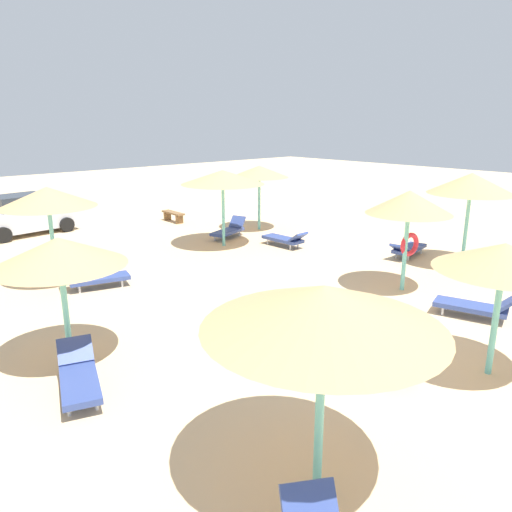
{
  "coord_description": "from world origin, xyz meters",
  "views": [
    {
      "loc": [
        -8.62,
        -6.46,
        4.77
      ],
      "look_at": [
        0.0,
        3.0,
        1.2
      ],
      "focal_mm": 34.32,
      "sensor_mm": 36.0,
      "label": 1
    }
  ],
  "objects_px": {
    "parasol_2": "(223,177)",
    "bench_0": "(173,215)",
    "parasol_5": "(324,308)",
    "lounger_7": "(229,230)",
    "lounger_2": "(285,239)",
    "lounger_3": "(379,349)",
    "parasol_6": "(48,197)",
    "parasol_4": "(409,203)",
    "parasol_3": "(504,257)",
    "parasol_0": "(59,252)",
    "lounger_4": "(476,306)",
    "lounger_0": "(79,375)",
    "lounger_6": "(94,278)",
    "parked_car": "(25,215)",
    "parasol_1": "(471,184)",
    "parasol_7": "(259,172)"
  },
  "relations": [
    {
      "from": "parasol_4",
      "to": "lounger_4",
      "type": "distance_m",
      "value": 3.31
    },
    {
      "from": "parasol_6",
      "to": "parasol_4",
      "type": "bearing_deg",
      "value": -46.03
    },
    {
      "from": "parasol_4",
      "to": "lounger_0",
      "type": "relative_size",
      "value": 1.45
    },
    {
      "from": "lounger_6",
      "to": "parked_car",
      "type": "height_order",
      "value": "parked_car"
    },
    {
      "from": "parasol_5",
      "to": "lounger_7",
      "type": "distance_m",
      "value": 14.73
    },
    {
      "from": "parasol_0",
      "to": "parasol_3",
      "type": "relative_size",
      "value": 0.99
    },
    {
      "from": "parasol_5",
      "to": "bench_0",
      "type": "xyz_separation_m",
      "value": [
        8.34,
        16.32,
        -2.21
      ]
    },
    {
      "from": "lounger_6",
      "to": "parked_car",
      "type": "relative_size",
      "value": 0.48
    },
    {
      "from": "parasol_3",
      "to": "parasol_1",
      "type": "bearing_deg",
      "value": 29.04
    },
    {
      "from": "parasol_3",
      "to": "parked_car",
      "type": "bearing_deg",
      "value": 97.82
    },
    {
      "from": "parasol_3",
      "to": "lounger_2",
      "type": "distance_m",
      "value": 10.65
    },
    {
      "from": "lounger_0",
      "to": "parked_car",
      "type": "height_order",
      "value": "parked_car"
    },
    {
      "from": "parasol_2",
      "to": "parasol_6",
      "type": "xyz_separation_m",
      "value": [
        -6.58,
        -0.09,
        -0.07
      ]
    },
    {
      "from": "lounger_3",
      "to": "parasol_5",
      "type": "bearing_deg",
      "value": -158.25
    },
    {
      "from": "lounger_2",
      "to": "lounger_3",
      "type": "relative_size",
      "value": 1.01
    },
    {
      "from": "parked_car",
      "to": "parasol_1",
      "type": "bearing_deg",
      "value": -57.76
    },
    {
      "from": "lounger_0",
      "to": "lounger_4",
      "type": "relative_size",
      "value": 1.01
    },
    {
      "from": "parasol_2",
      "to": "parasol_3",
      "type": "relative_size",
      "value": 1.21
    },
    {
      "from": "lounger_4",
      "to": "lounger_6",
      "type": "distance_m",
      "value": 10.43
    },
    {
      "from": "parasol_4",
      "to": "lounger_6",
      "type": "xyz_separation_m",
      "value": [
        -6.57,
        6.12,
        -2.22
      ]
    },
    {
      "from": "lounger_0",
      "to": "bench_0",
      "type": "height_order",
      "value": "lounger_0"
    },
    {
      "from": "parasol_5",
      "to": "parasol_2",
      "type": "bearing_deg",
      "value": 56.77
    },
    {
      "from": "lounger_3",
      "to": "bench_0",
      "type": "relative_size",
      "value": 1.26
    },
    {
      "from": "parasol_1",
      "to": "parasol_2",
      "type": "relative_size",
      "value": 0.98
    },
    {
      "from": "bench_0",
      "to": "parked_car",
      "type": "distance_m",
      "value": 6.5
    },
    {
      "from": "lounger_6",
      "to": "lounger_7",
      "type": "height_order",
      "value": "lounger_7"
    },
    {
      "from": "lounger_4",
      "to": "lounger_6",
      "type": "relative_size",
      "value": 0.99
    },
    {
      "from": "parasol_2",
      "to": "parasol_4",
      "type": "xyz_separation_m",
      "value": [
        0.61,
        -7.54,
        -0.14
      ]
    },
    {
      "from": "parasol_2",
      "to": "parasol_7",
      "type": "distance_m",
      "value": 3.3
    },
    {
      "from": "parasol_5",
      "to": "lounger_2",
      "type": "xyz_separation_m",
      "value": [
        8.91,
        9.31,
        -2.24
      ]
    },
    {
      "from": "parasol_3",
      "to": "parasol_2",
      "type": "bearing_deg",
      "value": 77.63
    },
    {
      "from": "parasol_7",
      "to": "parasol_2",
      "type": "bearing_deg",
      "value": -157.6
    },
    {
      "from": "lounger_3",
      "to": "lounger_6",
      "type": "height_order",
      "value": "lounger_6"
    },
    {
      "from": "parasol_6",
      "to": "lounger_6",
      "type": "bearing_deg",
      "value": -65.31
    },
    {
      "from": "parasol_5",
      "to": "lounger_2",
      "type": "relative_size",
      "value": 1.6
    },
    {
      "from": "lounger_3",
      "to": "parasol_1",
      "type": "bearing_deg",
      "value": 14.62
    },
    {
      "from": "parasol_7",
      "to": "parked_car",
      "type": "relative_size",
      "value": 0.68
    },
    {
      "from": "parasol_3",
      "to": "bench_0",
      "type": "xyz_separation_m",
      "value": [
        3.58,
        16.6,
        -2.0
      ]
    },
    {
      "from": "lounger_3",
      "to": "parasol_4",
      "type": "bearing_deg",
      "value": 25.99
    },
    {
      "from": "lounger_6",
      "to": "parked_car",
      "type": "distance_m",
      "value": 8.81
    },
    {
      "from": "parasol_5",
      "to": "lounger_3",
      "type": "distance_m",
      "value": 4.39
    },
    {
      "from": "lounger_7",
      "to": "parked_car",
      "type": "distance_m",
      "value": 8.84
    },
    {
      "from": "lounger_6",
      "to": "bench_0",
      "type": "distance_m",
      "value": 9.73
    },
    {
      "from": "parasol_0",
      "to": "lounger_3",
      "type": "xyz_separation_m",
      "value": [
        4.56,
        -4.32,
        -1.99
      ]
    },
    {
      "from": "lounger_3",
      "to": "lounger_6",
      "type": "relative_size",
      "value": 0.95
    },
    {
      "from": "parasol_2",
      "to": "bench_0",
      "type": "distance_m",
      "value": 5.86
    },
    {
      "from": "lounger_4",
      "to": "lounger_0",
      "type": "bearing_deg",
      "value": 159.07
    },
    {
      "from": "bench_0",
      "to": "parasol_2",
      "type": "bearing_deg",
      "value": -101.76
    },
    {
      "from": "parasol_5",
      "to": "parasol_7",
      "type": "height_order",
      "value": "same"
    },
    {
      "from": "parasol_4",
      "to": "lounger_7",
      "type": "bearing_deg",
      "value": 87.11
    }
  ]
}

